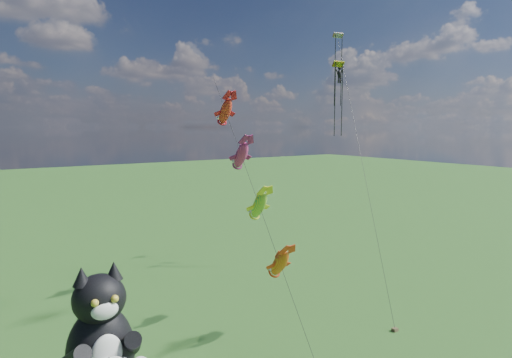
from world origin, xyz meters
TOP-DOWN VIEW (x-y plane):
  - cat_kite_rig at (-5.02, -2.93)m, footprint 2.36×4.10m
  - fish_windsock_rig at (9.01, 10.54)m, footprint 2.27×15.87m
  - parafoil_rig at (22.82, 15.44)m, footprint 9.22×15.52m

SIDE VIEW (x-z plane):
  - cat_kite_rig at x=-5.02m, z-range 2.36..12.43m
  - fish_windsock_rig at x=9.01m, z-range 1.12..19.50m
  - parafoil_rig at x=22.82m, z-range 7.15..30.97m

